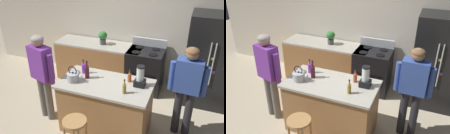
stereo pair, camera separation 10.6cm
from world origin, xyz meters
TOP-DOWN VIEW (x-y plane):
  - ground_plane at (0.00, 0.00)m, footprint 14.00×14.00m
  - back_wall at (0.00, 1.95)m, footprint 8.00×0.10m
  - kitchen_island at (0.00, 0.00)m, footprint 1.52×0.81m
  - back_counter_run at (-0.80, 1.55)m, footprint 2.00×0.64m
  - refrigerator at (1.57, 1.50)m, footprint 0.90×0.73m
  - stove_range at (0.31, 1.52)m, footprint 0.76×0.65m
  - person_by_island_left at (-1.15, -0.10)m, footprint 0.59×0.32m
  - person_by_sink_right at (1.25, 0.35)m, footprint 0.59×0.24m
  - bar_stool at (-0.20, -0.71)m, footprint 0.36×0.36m
  - potted_plant at (-0.70, 1.55)m, footprint 0.20×0.20m
  - blender_appliance at (0.54, 0.13)m, footprint 0.17×0.17m
  - bottle_soda at (-0.48, 0.19)m, footprint 0.07×0.07m
  - bottle_vinegar at (0.38, -0.17)m, footprint 0.06×0.06m
  - bottle_cooking_sauce at (0.35, 0.19)m, footprint 0.06×0.06m
  - bottle_wine at (-0.35, 0.05)m, footprint 0.08×0.08m
  - tea_kettle at (-0.52, -0.12)m, footprint 0.28×0.20m

SIDE VIEW (x-z plane):
  - ground_plane at x=0.00m, z-range 0.00..0.00m
  - back_counter_run at x=-0.80m, z-range 0.00..0.93m
  - kitchen_island at x=0.00m, z-range 0.00..0.93m
  - stove_range at x=0.31m, z-range -0.08..1.03m
  - bar_stool at x=-0.20m, z-range 0.18..0.84m
  - refrigerator at x=1.57m, z-range 0.00..1.85m
  - person_by_sink_right at x=1.25m, z-range 0.17..1.78m
  - person_by_island_left at x=-1.15m, z-range 0.17..1.81m
  - bottle_cooking_sauce at x=0.35m, z-range 0.90..1.12m
  - tea_kettle at x=-0.52m, z-range 0.88..1.14m
  - bottle_vinegar at x=0.38m, z-range 0.90..1.14m
  - bottle_soda at x=-0.48m, z-range 0.90..1.15m
  - bottle_wine at x=-0.35m, z-range 0.89..1.21m
  - blender_appliance at x=0.54m, z-range 0.90..1.25m
  - potted_plant at x=-0.70m, z-range 0.95..1.25m
  - back_wall at x=0.00m, z-range 0.00..2.70m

